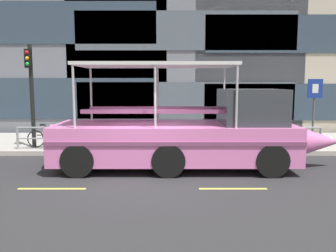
# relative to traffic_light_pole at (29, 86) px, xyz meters

# --- Properties ---
(ground_plane) EXTENTS (120.00, 120.00, 0.00)m
(ground_plane) POSITION_rel_traffic_light_pole_xyz_m (4.74, -3.70, -2.67)
(ground_plane) COLOR #2B2B2D
(sidewalk) EXTENTS (32.00, 4.80, 0.18)m
(sidewalk) POSITION_rel_traffic_light_pole_xyz_m (4.74, 1.90, -2.58)
(sidewalk) COLOR #A8A59E
(sidewalk) RESTS_ON ground_plane
(curb_edge) EXTENTS (32.00, 0.18, 0.18)m
(curb_edge) POSITION_rel_traffic_light_pole_xyz_m (4.74, -0.59, -2.58)
(curb_edge) COLOR #B2ADA3
(curb_edge) RESTS_ON ground_plane
(lane_centreline) EXTENTS (25.80, 0.12, 0.01)m
(lane_centreline) POSITION_rel_traffic_light_pole_xyz_m (4.74, -4.86, -2.66)
(lane_centreline) COLOR #DBD64C
(lane_centreline) RESTS_ON ground_plane
(curb_guardrail) EXTENTS (12.06, 0.09, 0.89)m
(curb_guardrail) POSITION_rel_traffic_light_pole_xyz_m (5.46, -0.25, -1.88)
(curb_guardrail) COLOR gray
(curb_guardrail) RESTS_ON sidewalk
(traffic_light_pole) EXTENTS (0.24, 0.46, 4.10)m
(traffic_light_pole) POSITION_rel_traffic_light_pole_xyz_m (0.00, 0.00, 0.00)
(traffic_light_pole) COLOR black
(traffic_light_pole) RESTS_ON sidewalk
(parking_sign) EXTENTS (0.60, 0.12, 2.76)m
(parking_sign) POSITION_rel_traffic_light_pole_xyz_m (11.32, 0.21, -0.61)
(parking_sign) COLOR #4C4F54
(parking_sign) RESTS_ON sidewalk
(leaned_bicycle) EXTENTS (1.74, 0.46, 0.96)m
(leaned_bicycle) POSITION_rel_traffic_light_pole_xyz_m (0.58, 0.09, -2.11)
(leaned_bicycle) COLOR black
(leaned_bicycle) RESTS_ON sidewalk
(duck_tour_boat) EXTENTS (9.58, 2.70, 3.40)m
(duck_tour_boat) POSITION_rel_traffic_light_pole_xyz_m (6.18, -2.52, -1.56)
(duck_tour_boat) COLOR pink
(duck_tour_boat) RESTS_ON ground_plane
(pedestrian_near_bow) EXTENTS (0.46, 0.26, 1.66)m
(pedestrian_near_bow) POSITION_rel_traffic_light_pole_xyz_m (8.85, 0.67, -1.48)
(pedestrian_near_bow) COLOR black
(pedestrian_near_bow) RESTS_ON sidewalk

